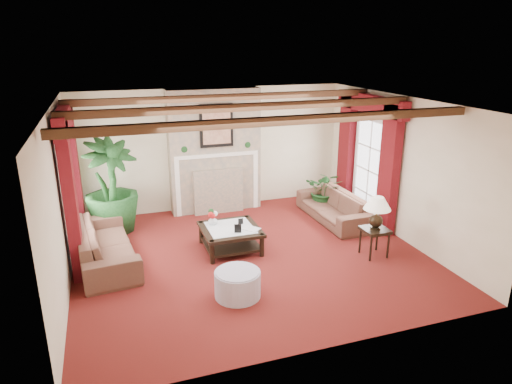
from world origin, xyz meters
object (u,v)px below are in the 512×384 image
object	(u,v)px
ottoman	(238,284)
coffee_table	(231,239)
sofa_left	(104,238)
potted_palm	(113,206)
sofa_right	(334,202)
side_table	(374,242)

from	to	relation	value
ottoman	coffee_table	bearing A→B (deg)	78.10
sofa_left	ottoman	xyz separation A→B (m)	(1.84, -1.82, -0.24)
sofa_left	potted_palm	size ratio (longest dim) A/B	1.07
sofa_right	ottoman	size ratio (longest dim) A/B	2.97
sofa_left	ottoman	bearing A→B (deg)	-140.34
sofa_right	ottoman	distance (m)	3.64
potted_palm	ottoman	size ratio (longest dim) A/B	3.14
potted_palm	coffee_table	world-z (taller)	potted_palm
ottoman	potted_palm	bearing A→B (deg)	117.26
sofa_right	side_table	xyz separation A→B (m)	(-0.12, -1.76, -0.14)
ottoman	sofa_left	bearing A→B (deg)	135.33
sofa_right	side_table	distance (m)	1.77
coffee_table	side_table	xyz separation A→B (m)	(2.35, -1.06, 0.05)
sofa_left	side_table	world-z (taller)	sofa_left
sofa_left	potted_palm	distance (m)	1.38
sofa_right	ottoman	xyz separation A→B (m)	(-2.81, -2.31, -0.20)
sofa_right	potted_palm	world-z (taller)	potted_palm
coffee_table	potted_palm	bearing A→B (deg)	141.53
coffee_table	ottoman	size ratio (longest dim) A/B	1.50
sofa_right	potted_palm	xyz separation A→B (m)	(-4.45, 0.88, 0.13)
potted_palm	side_table	bearing A→B (deg)	-31.34
side_table	ottoman	bearing A→B (deg)	-168.48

